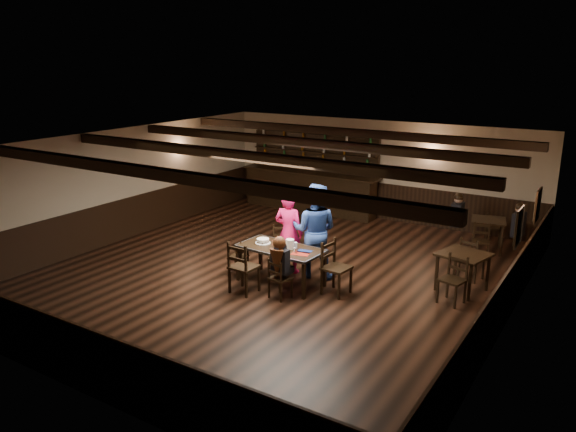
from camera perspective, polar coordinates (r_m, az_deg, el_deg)
The scene contains 25 objects.
ground at distance 11.70m, azimuth -1.01°, elevation -5.84°, with size 10.00×10.00×0.00m, color black.
room_shell at distance 11.20m, azimuth -0.91°, elevation 2.54°, with size 9.02×10.02×2.71m.
dining_table at distance 10.97m, azimuth -0.75°, elevation -3.55°, with size 1.75×0.94×0.75m.
chair_near_left at distance 10.56m, azimuth -4.81°, elevation -4.88°, with size 0.50×0.48×1.02m.
chair_near_right at distance 10.35m, azimuth -1.04°, elevation -6.13°, with size 0.41×0.40×0.77m.
chair_end_left at distance 11.49m, azimuth -4.80°, elevation -3.91°, with size 0.40×0.41×0.77m.
chair_end_right at distance 10.61m, azimuth 4.57°, elevation -4.75°, with size 0.50×0.52×1.03m.
chair_far_pushed at distance 12.35m, azimuth -0.87°, elevation -2.45°, with size 0.44×0.43×0.77m.
woman_pink at distance 11.53m, azimuth 0.08°, elevation -1.68°, with size 0.62×0.41×1.70m, color #E3196F.
man_blue at distance 11.29m, azimuth 2.72°, elevation -1.49°, with size 0.94×0.73×1.93m, color navy.
seated_person at distance 10.26m, azimuth -0.85°, elevation -4.21°, with size 0.32×0.47×0.77m.
cake at distance 11.18m, azimuth -2.57°, elevation -2.57°, with size 0.31×0.31×0.10m.
plate_stack_a at distance 10.94m, azimuth -0.99°, elevation -2.77°, with size 0.17×0.17×0.16m, color white.
plate_stack_b at distance 10.84m, azimuth 0.20°, elevation -2.85°, with size 0.16×0.16×0.19m, color white.
tea_light at distance 10.98m, azimuth -0.41°, elevation -3.00°, with size 0.05×0.05×0.06m.
salt_shaker at distance 10.67m, azimuth 0.69°, elevation -3.46°, with size 0.03×0.03×0.09m, color silver.
pepper_shaker at distance 10.61m, azimuth 0.81°, elevation -3.54°, with size 0.04×0.04×0.10m, color #A5A8AD.
drink_glass at distance 10.88m, azimuth 0.76°, elevation -2.98°, with size 0.08×0.08×0.12m, color silver.
menu_red at distance 10.60m, azimuth 1.30°, elevation -3.83°, with size 0.33×0.23×0.00m, color maroon.
menu_blue at distance 10.73m, azimuth 1.69°, elevation -3.59°, with size 0.28×0.19×0.00m, color #101F52.
bar_counter at distance 16.31m, azimuth 2.32°, elevation 3.09°, with size 4.23×0.70×2.20m.
back_table_a at distance 11.15m, azimuth 17.41°, elevation -4.14°, with size 1.01×1.01×0.75m.
back_table_b at distance 13.64m, azimuth 19.69°, elevation -0.76°, with size 0.89×0.89×0.75m.
bg_patron_left at distance 13.82m, azimuth 16.86°, elevation 0.64°, with size 0.24×0.39×0.79m.
bg_patron_right at distance 13.46m, azimuth 22.42°, elevation -0.34°, with size 0.26×0.39×0.76m.
Camera 1 is at (5.95, -9.10, 4.32)m, focal length 35.00 mm.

